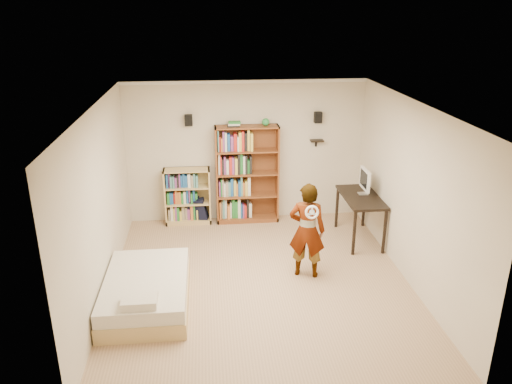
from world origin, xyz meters
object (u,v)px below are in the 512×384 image
low_bookshelf (188,196)px  computer_desk (360,218)px  tall_bookshelf (247,175)px  daybed (146,288)px  person (307,230)px

low_bookshelf → computer_desk: (3.06, -1.06, -0.13)m
tall_bookshelf → computer_desk: 2.25m
low_bookshelf → tall_bookshelf: bearing=-0.5°
computer_desk → low_bookshelf: bearing=160.9°
tall_bookshelf → low_bookshelf: (-1.14, 0.01, -0.40)m
computer_desk → daybed: 3.97m
daybed → computer_desk: bearing=25.7°
computer_desk → daybed: bearing=-154.3°
low_bookshelf → daybed: bearing=-100.5°
computer_desk → person: 1.68m
computer_desk → daybed: computer_desk is taller
daybed → person: (2.39, 0.58, 0.50)m
tall_bookshelf → person: (0.72, -2.19, -0.18)m
daybed → person: size_ratio=1.17×
computer_desk → person: person is taller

